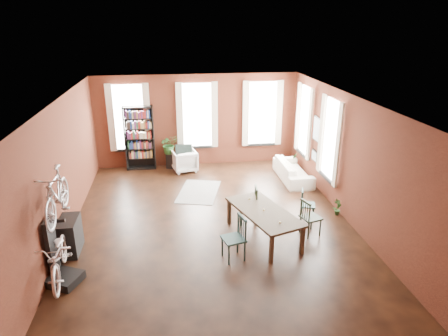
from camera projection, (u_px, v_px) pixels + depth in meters
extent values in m
plane|color=black|center=(212.00, 223.00, 10.29)|extent=(9.00, 9.00, 0.00)
cube|color=silver|center=(210.00, 99.00, 9.16)|extent=(7.00, 9.00, 0.04)
cube|color=#421910|center=(197.00, 121.00, 13.90)|extent=(7.00, 0.04, 3.20)
cube|color=#421910|center=(246.00, 274.00, 5.56)|extent=(7.00, 0.04, 3.20)
cube|color=#421910|center=(62.00, 172.00, 9.28)|extent=(0.04, 9.00, 3.20)
cube|color=#421910|center=(347.00, 158.00, 10.18)|extent=(0.04, 9.00, 3.20)
cube|color=white|center=(129.00, 117.00, 13.50)|extent=(1.00, 0.04, 2.20)
cube|color=beige|center=(129.00, 118.00, 13.44)|extent=(1.40, 0.06, 2.30)
cube|color=white|center=(197.00, 115.00, 13.80)|extent=(1.00, 0.04, 2.20)
cube|color=beige|center=(197.00, 116.00, 13.74)|extent=(1.40, 0.06, 2.30)
cube|color=white|center=(262.00, 113.00, 14.10)|extent=(1.00, 0.04, 2.20)
cube|color=beige|center=(262.00, 114.00, 14.03)|extent=(1.40, 0.06, 2.30)
cube|color=white|center=(332.00, 140.00, 11.03)|extent=(0.04, 1.00, 2.20)
cube|color=beige|center=(329.00, 140.00, 11.02)|extent=(0.06, 1.40, 2.30)
cube|color=white|center=(306.00, 121.00, 13.07)|extent=(0.04, 1.00, 2.20)
cube|color=beige|center=(304.00, 121.00, 13.06)|extent=(0.06, 1.40, 2.30)
cube|color=black|center=(317.00, 129.00, 12.05)|extent=(0.04, 0.55, 0.75)
cube|color=black|center=(315.00, 156.00, 12.35)|extent=(0.04, 0.45, 0.35)
cube|color=#453929|center=(263.00, 224.00, 9.47)|extent=(1.59, 2.32, 0.72)
cube|color=#1B3C3C|center=(233.00, 239.00, 8.59)|extent=(0.56, 0.56, 0.99)
cube|color=black|center=(248.00, 205.00, 10.14)|extent=(0.50, 0.50, 0.98)
cube|color=black|center=(311.00, 217.00, 9.59)|extent=(0.53, 0.53, 0.92)
cube|color=#193736|center=(308.00, 205.00, 10.36)|extent=(0.46, 0.46, 0.80)
cube|color=black|center=(140.00, 138.00, 13.63)|extent=(1.00, 0.32, 2.20)
imported|color=silver|center=(184.00, 160.00, 13.67)|extent=(0.91, 0.87, 0.80)
imported|color=beige|center=(293.00, 167.00, 12.94)|extent=(0.61, 2.08, 0.81)
cube|color=black|center=(199.00, 192.00, 12.12)|extent=(1.54, 2.01, 0.01)
cube|color=black|center=(65.00, 279.00, 7.93)|extent=(0.77, 0.77, 0.17)
cube|color=black|center=(52.00, 248.00, 7.95)|extent=(0.16, 0.60, 1.30)
cube|color=black|center=(70.00, 236.00, 8.89)|extent=(0.40, 0.80, 0.80)
cube|color=black|center=(171.00, 160.00, 13.98)|extent=(0.34, 0.34, 0.54)
imported|color=#264F1F|center=(292.00, 166.00, 13.90)|extent=(0.48, 0.65, 0.26)
imported|color=#2B5E25|center=(337.00, 212.00, 10.68)|extent=(0.45, 0.52, 0.17)
imported|color=beige|center=(56.00, 238.00, 7.56)|extent=(0.71, 0.98, 1.74)
imported|color=#A5A8AD|center=(54.00, 179.00, 7.47)|extent=(0.47, 1.00, 1.66)
imported|color=#245622|center=(169.00, 146.00, 13.78)|extent=(0.78, 0.82, 0.52)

